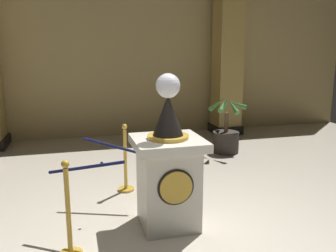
% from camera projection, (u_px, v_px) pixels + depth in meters
% --- Properties ---
extents(ground_plane, '(12.67, 12.67, 0.00)m').
position_uv_depth(ground_plane, '(171.00, 247.00, 3.72)').
color(ground_plane, beige).
extents(back_wall, '(12.67, 0.16, 3.60)m').
position_uv_depth(back_wall, '(111.00, 61.00, 8.44)').
color(back_wall, tan).
rests_on(back_wall, ground_plane).
extents(pedestal_clock, '(0.79, 0.79, 1.79)m').
position_uv_depth(pedestal_clock, '(168.00, 170.00, 4.07)').
color(pedestal_clock, silver).
rests_on(pedestal_clock, ground_plane).
extents(stanchion_near, '(0.24, 0.24, 1.01)m').
position_uv_depth(stanchion_near, '(126.00, 168.00, 5.18)').
color(stanchion_near, gold).
rests_on(stanchion_near, ground_plane).
extents(stanchion_far, '(0.24, 0.24, 1.01)m').
position_uv_depth(stanchion_far, '(69.00, 224.00, 3.49)').
color(stanchion_far, gold).
rests_on(stanchion_far, ground_plane).
extents(velvet_rope, '(1.21, 1.22, 0.22)m').
position_uv_depth(velvet_rope, '(101.00, 156.00, 4.25)').
color(velvet_rope, '#141947').
extents(column_right, '(0.72, 0.72, 3.46)m').
position_uv_depth(column_right, '(227.00, 64.00, 8.69)').
color(column_right, black).
rests_on(column_right, ground_plane).
extents(potted_palm_right, '(0.75, 0.80, 1.17)m').
position_uv_depth(potted_palm_right, '(226.00, 136.00, 7.18)').
color(potted_palm_right, '#2D2823').
rests_on(potted_palm_right, ground_plane).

